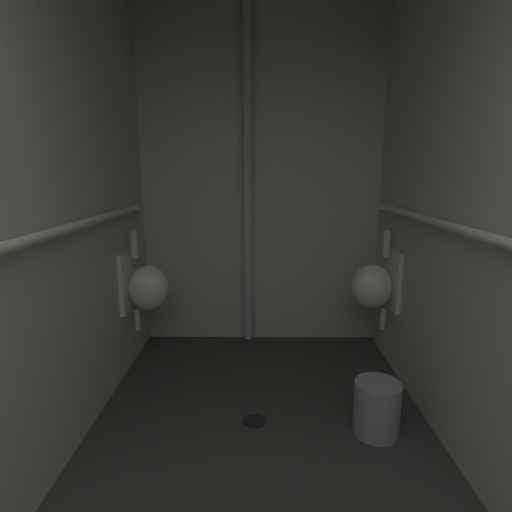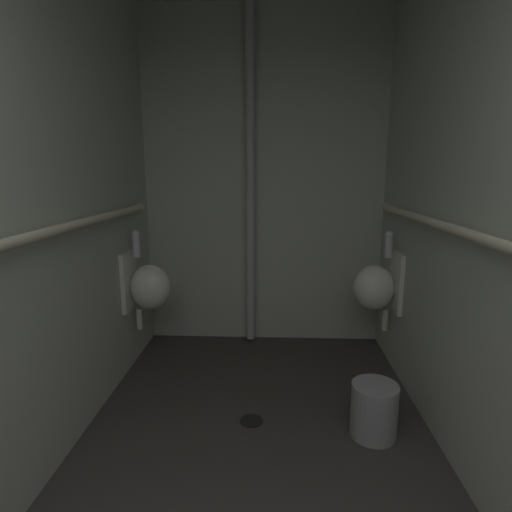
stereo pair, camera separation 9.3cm
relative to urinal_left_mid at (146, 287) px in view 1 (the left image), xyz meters
The scene contains 10 objects.
floor 1.65m from the urinal_left_mid, 55.61° to the right, with size 2.11×3.73×0.08m, color #383330.
wall_left 1.46m from the urinal_left_mid, 98.14° to the right, with size 0.06×3.73×2.75m, color #B5BAAC.
wall_back 1.27m from the urinal_left_mid, 35.01° to the left, with size 2.11×0.06×2.75m, color #B5BAAC.
urinal_left_mid is the anchor object (origin of this frame).
urinal_right_mid 1.70m from the urinal_left_mid, ahead, with size 0.32×0.30×0.76m.
supply_pipe_left 1.37m from the urinal_left_mid, 94.01° to the right, with size 0.06×2.96×0.06m.
supply_pipe_right 2.24m from the urinal_left_mid, 34.34° to the right, with size 0.06×3.01×0.06m.
standpipe_back_wall 1.15m from the urinal_left_mid, 33.25° to the left, with size 0.07×0.07×2.70m, color #B2B2B2.
floor_drain 1.24m from the urinal_left_mid, 40.94° to the right, with size 0.14×0.14×0.01m, color black.
waste_bin 1.77m from the urinal_left_mid, 28.02° to the right, with size 0.26×0.26×0.31m, color gray.
Camera 1 is at (-0.01, 0.14, 1.47)m, focal length 28.87 mm.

